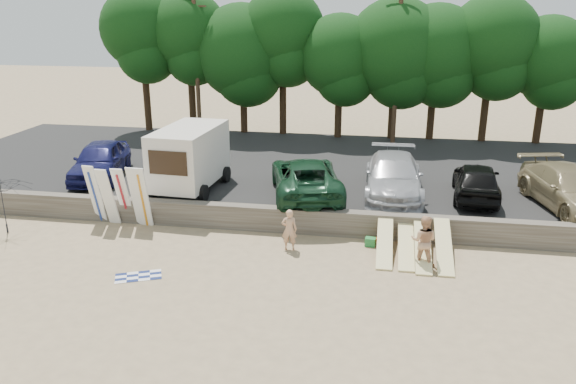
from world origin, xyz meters
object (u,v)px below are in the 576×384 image
car_1 (306,177)px  beachgoer_a (289,230)px  car_4 (570,189)px  box_trailer (190,155)px  car_2 (394,176)px  car_0 (100,160)px  car_3 (476,181)px  cooler (370,242)px  beachgoer_b (424,241)px  beach_umbrella (3,207)px

car_1 → beachgoer_a: car_1 is taller
car_1 → car_4: bearing=167.6°
box_trailer → car_2: 8.96m
car_0 → car_1: 10.03m
car_3 → cooler: car_3 is taller
box_trailer → beachgoer_b: 11.06m
car_2 → cooler: car_2 is taller
beachgoer_a → car_3: bearing=-152.5°
car_0 → beachgoer_a: bearing=-39.1°
box_trailer → cooler: 9.02m
car_1 → car_0: bearing=-18.8°
box_trailer → beachgoer_a: size_ratio=2.92×
box_trailer → beachgoer_b: bearing=-21.8°
car_2 → car_4: car_2 is taller
box_trailer → car_3: (12.37, 0.86, -0.79)m
car_1 → beachgoer_b: bearing=121.5°
beachgoer_a → beach_umbrella: size_ratio=0.63×
car_0 → beachgoer_b: bearing=-33.0°
car_1 → beach_umbrella: car_1 is taller
beachgoer_b → beach_umbrella: size_ratio=0.74×
car_2 → beachgoer_b: (1.01, -5.41, -0.64)m
beachgoer_b → beachgoer_a: bearing=4.4°
car_3 → car_1: bearing=11.6°
car_1 → cooler: (2.92, -3.36, -1.37)m
box_trailer → beach_umbrella: (-6.09, -4.55, -1.16)m
car_1 → beachgoer_b: size_ratio=3.25×
beachgoer_a → car_4: bearing=-165.1°
box_trailer → beach_umbrella: 7.69m
box_trailer → car_1: bearing=3.7°
car_2 → cooler: 4.35m
box_trailer → car_2: (8.90, 0.70, -0.72)m
cooler → car_0: bearing=169.5°
car_4 → car_1: bearing=168.1°
car_4 → beach_umbrella: (-22.00, -4.77, -0.42)m
box_trailer → car_4: bearing=4.4°
box_trailer → car_1: 5.23m
car_2 → cooler: bearing=-102.0°
car_0 → car_2: car_0 is taller
car_3 → car_0: bearing=4.6°
beachgoer_b → cooler: size_ratio=4.81×
car_1 → beachgoer_a: (-0.02, -4.17, -0.74)m
car_4 → beachgoer_a: bearing=-170.8°
beachgoer_b → cooler: bearing=-25.9°
car_2 → beachgoer_a: (-3.74, -4.86, -0.77)m
beachgoer_a → cooler: size_ratio=4.11×
car_3 → beachgoer_b: (-2.46, -5.57, -0.57)m
car_3 → beachgoer_b: 6.12m
box_trailer → car_3: bearing=7.5°
cooler → beachgoer_a: bearing=-156.7°
car_0 → car_1: size_ratio=0.86×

